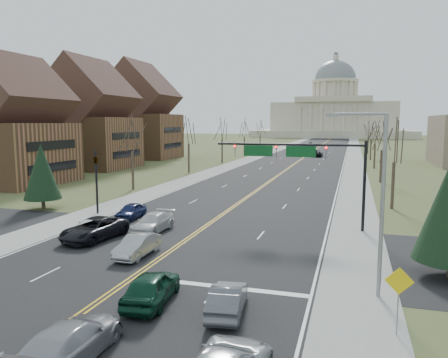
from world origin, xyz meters
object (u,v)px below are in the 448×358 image
Objects in this scene: street_light at (377,193)px; car_far_sb at (310,144)px; car_sb_outer_second at (131,211)px; car_nb_inner_lead at (152,287)px; car_sb_inner_second at (153,223)px; warn_sign at (399,288)px; car_nb_inner_second at (70,341)px; car_sb_outer_lead at (94,229)px; car_far_nb at (317,153)px; signal_mast at (300,158)px; car_nb_outer_lead at (227,299)px; signal_left at (96,175)px; car_sb_inner_lead at (137,246)px.

car_far_sb is (-16.31, 140.71, -4.41)m from street_light.
car_nb_inner_lead is at bearing -60.76° from car_sb_outer_second.
warn_sign is at bearing -34.22° from car_sb_inner_second.
car_nb_inner_second is at bearing -87.31° from car_far_sb.
car_sb_inner_second is at bearing 54.63° from car_sb_outer_lead.
car_far_nb is at bearing 96.28° from street_light.
signal_mast is at bearing 2.03° from car_sb_outer_second.
signal_left is at bearing -51.90° from car_nb_outer_lead.
signal_mast reaches higher than car_sb_inner_lead.
street_light is 1.60× the size of car_sb_outer_lead.
signal_mast reaches higher than car_sb_outer_lead.
car_sb_inner_lead is (9.90, -10.95, -3.01)m from signal_left.
street_light is (24.24, -13.50, 1.51)m from signal_left.
warn_sign is 11.03m from car_nb_inner_lead.
car_sb_inner_second is at bearing -89.37° from car_far_sb.
car_far_sb is at bearing -81.57° from car_far_nb.
car_nb_inner_lead is 144.73m from car_far_sb.
street_light is at bearing -140.86° from car_nb_inner_second.
car_nb_outer_lead is at bearing -130.91° from car_nb_inner_second.
car_nb_outer_lead is at bearing 179.75° from warn_sign.
car_sb_outer_lead is (-19.27, 5.32, -4.42)m from street_light.
signal_mast is at bearing 51.21° from car_sb_inner_lead.
car_nb_inner_lead reaches higher than car_sb_inner_second.
warn_sign is at bearing 172.27° from car_nb_outer_lead.
car_far_sb is at bearing 86.44° from signal_left.
car_far_nb is at bearing 96.48° from warn_sign.
car_sb_inner_lead is at bearing -63.50° from car_nb_inner_lead.
signal_mast is 2.57× the size of car_far_sb.
street_light reaches higher than car_sb_outer_second.
warn_sign is at bearing 173.07° from car_nb_inner_lead.
car_sb_outer_second is at bearing -14.61° from signal_left.
signal_left reaches higher than car_far_sb.
warn_sign is 0.71× the size of car_sb_outer_second.
signal_left is 1.03× the size of car_far_nb.
street_light is at bearing -68.59° from signal_mast.
street_light is 90.71m from car_far_nb.
street_light is 1.92× the size of car_far_sb.
signal_mast is 12.93m from car_sb_inner_second.
car_sb_inner_second is (-16.94, 12.68, -1.29)m from warn_sign.
car_nb_inner_second is at bearing 90.75° from car_far_nb.
car_nb_inner_lead is (14.04, -17.38, -2.93)m from signal_left.
car_sb_outer_lead is at bearing 151.43° from car_sb_inner_lead.
car_sb_outer_lead is at bearing 84.93° from car_far_nb.
car_sb_outer_lead is 1.20× the size of car_far_sb.
warn_sign is at bearing -40.30° from car_sb_outer_second.
car_nb_inner_second is 1.05× the size of car_sb_inner_second.
car_sb_outer_second is at bearing -64.91° from car_nb_inner_lead.
street_light is 2.15× the size of car_sb_inner_lead.
car_far_nb reaches higher than car_nb_inner_lead.
car_nb_inner_lead is 0.97× the size of car_far_sb.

